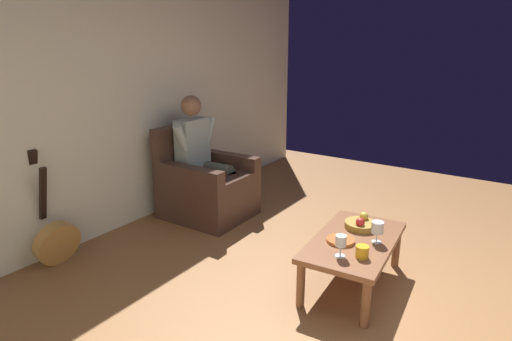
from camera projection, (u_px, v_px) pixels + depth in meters
The scene contains 11 objects.
ground_plane at pixel (428, 313), 2.89m from camera, with size 7.00×7.00×0.00m, color #916037.
wall_back at pixel (127, 91), 4.09m from camera, with size 6.15×0.06×2.67m, color beige.
armchair at pixel (205, 186), 4.47m from camera, with size 0.76×0.86×0.96m.
person_seated at pixel (201, 153), 4.39m from camera, with size 0.63×0.58×1.27m.
coffee_table at pixel (354, 246), 3.15m from camera, with size 1.04×0.63×0.38m.
guitar at pixel (56, 239), 3.49m from camera, with size 0.38×0.31×0.97m.
wine_glass_near at pixel (377, 229), 3.05m from camera, with size 0.09×0.09×0.16m.
wine_glass_far at pixel (341, 242), 2.84m from camera, with size 0.08×0.08×0.16m.
fruit_bowl at pixel (361, 224), 3.31m from camera, with size 0.25×0.25×0.11m.
decorative_dish at pixel (341, 240), 3.08m from camera, with size 0.21×0.21×0.02m, color #BC622F.
candle_jar at pixel (362, 252), 2.85m from camera, with size 0.09×0.09×0.08m, color gold.
Camera 1 is at (2.73, 0.41, 1.77)m, focal length 29.54 mm.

